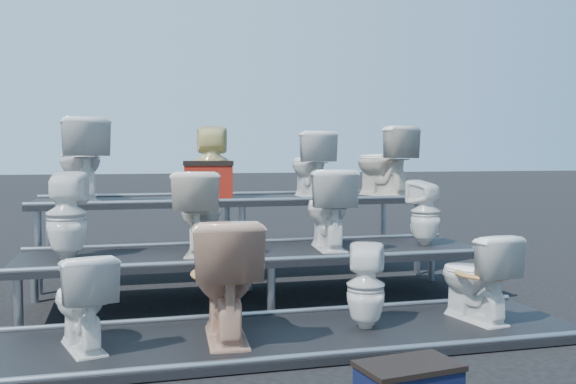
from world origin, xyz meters
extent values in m
plane|color=black|center=(0.00, 0.00, 0.00)|extent=(80.00, 80.00, 0.00)
cube|color=black|center=(0.00, -1.30, 0.03)|extent=(4.20, 1.20, 0.06)
cube|color=black|center=(0.00, 0.00, 0.23)|extent=(4.20, 1.20, 0.46)
cube|color=black|center=(0.00, 1.30, 0.43)|extent=(4.20, 1.20, 0.86)
imported|color=silver|center=(-1.47, -1.30, 0.38)|extent=(0.51, 0.70, 0.64)
imported|color=tan|center=(-0.52, -1.30, 0.48)|extent=(0.54, 0.86, 0.85)
imported|color=silver|center=(0.52, -1.30, 0.37)|extent=(0.38, 0.38, 0.63)
imported|color=silver|center=(1.43, -1.30, 0.40)|extent=(0.48, 0.72, 0.68)
imported|color=silver|center=(-1.65, 0.00, 0.83)|extent=(0.38, 0.39, 0.74)
imported|color=beige|center=(-0.54, 0.00, 0.83)|extent=(0.56, 0.79, 0.74)
imported|color=silver|center=(0.66, 0.00, 0.83)|extent=(0.49, 0.77, 0.75)
imported|color=silver|center=(1.66, 0.00, 0.78)|extent=(0.38, 0.38, 0.63)
imported|color=silver|center=(-1.60, 1.30, 1.28)|extent=(0.64, 0.91, 0.85)
imported|color=#D6C77E|center=(-0.24, 1.30, 1.26)|extent=(0.41, 0.42, 0.80)
imported|color=silver|center=(0.88, 1.30, 1.23)|extent=(0.43, 0.73, 0.74)
imported|color=beige|center=(1.77, 1.30, 1.26)|extent=(0.68, 0.89, 0.80)
cube|color=maroon|center=(-0.29, 1.20, 1.04)|extent=(0.56, 0.47, 0.36)
camera|label=1|loc=(-1.22, -5.67, 1.34)|focal=40.00mm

